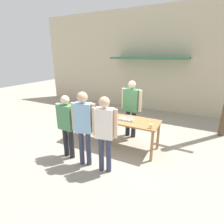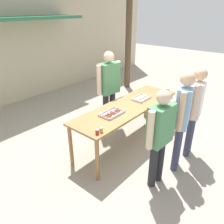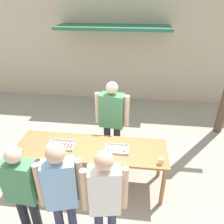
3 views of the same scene
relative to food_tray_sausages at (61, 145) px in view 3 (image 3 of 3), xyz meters
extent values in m
plane|color=#A39989|center=(0.53, 0.02, -0.87)|extent=(24.00, 24.00, 0.00)
cube|color=beige|center=(0.53, 4.02, 1.38)|extent=(12.00, 0.12, 4.50)
cube|color=#2D704C|center=(0.53, 3.47, 1.53)|extent=(3.20, 1.00, 0.08)
cube|color=olive|center=(0.53, 0.02, -0.03)|extent=(2.66, 0.79, 0.04)
cylinder|color=olive|center=(-0.74, -0.32, -0.46)|extent=(0.07, 0.07, 0.82)
cylinder|color=olive|center=(1.80, -0.32, -0.46)|extent=(0.07, 0.07, 0.82)
cylinder|color=olive|center=(-0.74, 0.35, -0.46)|extent=(0.07, 0.07, 0.82)
cylinder|color=olive|center=(1.80, 0.35, -0.46)|extent=(0.07, 0.07, 0.82)
cube|color=silver|center=(0.01, 0.00, -0.01)|extent=(0.46, 0.28, 0.01)
cube|color=silver|center=(0.01, -0.14, 0.01)|extent=(0.46, 0.01, 0.03)
cube|color=silver|center=(0.01, 0.13, 0.01)|extent=(0.46, 0.01, 0.03)
cube|color=silver|center=(-0.22, 0.00, 0.01)|extent=(0.01, 0.28, 0.03)
cube|color=silver|center=(0.23, 0.00, 0.01)|extent=(0.01, 0.28, 0.03)
cylinder|color=brown|center=(-0.17, 0.01, 0.01)|extent=(0.04, 0.13, 0.03)
cylinder|color=brown|center=(-0.12, -0.01, 0.01)|extent=(0.03, 0.15, 0.03)
cylinder|color=brown|center=(-0.05, 0.01, 0.01)|extent=(0.03, 0.12, 0.03)
cylinder|color=brown|center=(0.01, -0.01, 0.01)|extent=(0.03, 0.11, 0.03)
cylinder|color=brown|center=(0.06, 0.01, 0.01)|extent=(0.03, 0.15, 0.03)
cylinder|color=brown|center=(0.13, 0.00, 0.01)|extent=(0.04, 0.13, 0.02)
cylinder|color=brown|center=(0.19, 0.00, 0.01)|extent=(0.03, 0.11, 0.02)
cube|color=silver|center=(0.99, 0.00, -0.01)|extent=(0.41, 0.26, 0.01)
cube|color=silver|center=(0.99, -0.13, 0.01)|extent=(0.41, 0.01, 0.03)
cube|color=silver|center=(0.99, 0.13, 0.01)|extent=(0.41, 0.01, 0.03)
cube|color=silver|center=(0.78, 0.00, 0.01)|extent=(0.01, 0.26, 0.03)
cube|color=silver|center=(1.19, 0.00, 0.01)|extent=(0.01, 0.26, 0.03)
ellipsoid|color=beige|center=(0.85, 0.01, 0.02)|extent=(0.06, 0.10, 0.04)
ellipsoid|color=beige|center=(0.94, 0.00, 0.02)|extent=(0.05, 0.10, 0.04)
ellipsoid|color=beige|center=(1.03, -0.01, 0.01)|extent=(0.06, 0.10, 0.04)
ellipsoid|color=beige|center=(1.13, 0.00, 0.02)|extent=(0.06, 0.12, 0.05)
cylinder|color=#B22319|center=(-0.67, -0.27, 0.02)|extent=(0.06, 0.06, 0.07)
cylinder|color=#B2B2B7|center=(-0.67, -0.27, 0.06)|extent=(0.06, 0.06, 0.01)
cylinder|color=gold|center=(-0.59, -0.28, 0.02)|extent=(0.06, 0.06, 0.07)
cylinder|color=#B2B2B7|center=(-0.59, -0.28, 0.06)|extent=(0.06, 0.06, 0.01)
cylinder|color=#DBC67A|center=(1.72, -0.26, 0.04)|extent=(0.09, 0.09, 0.11)
cylinder|color=#232328|center=(0.71, 0.78, -0.44)|extent=(0.14, 0.14, 0.87)
cylinder|color=#232328|center=(0.92, 0.76, -0.44)|extent=(0.14, 0.14, 0.87)
cube|color=#478456|center=(0.82, 0.77, 0.34)|extent=(0.50, 0.31, 0.69)
sphere|color=beige|center=(0.82, 0.77, 0.82)|extent=(0.24, 0.24, 0.24)
cylinder|color=beige|center=(0.53, 0.80, 0.36)|extent=(0.11, 0.11, 0.65)
cylinder|color=beige|center=(1.10, 0.74, 0.36)|extent=(0.11, 0.11, 0.65)
cylinder|color=#232328|center=(-0.06, -1.09, -0.48)|extent=(0.13, 0.13, 0.79)
cylinder|color=#232328|center=(-0.26, -1.07, -0.48)|extent=(0.13, 0.13, 0.79)
cube|color=#478456|center=(-0.16, -1.08, 0.22)|extent=(0.44, 0.26, 0.62)
sphere|color=beige|center=(-0.16, -1.08, 0.66)|extent=(0.21, 0.21, 0.21)
cylinder|color=beige|center=(0.10, -1.10, 0.24)|extent=(0.10, 0.10, 0.59)
cylinder|color=beige|center=(-0.42, -1.06, 0.24)|extent=(0.10, 0.10, 0.59)
cube|color=silver|center=(0.96, -1.17, 0.30)|extent=(0.42, 0.28, 0.66)
sphere|color=#DBAD89|center=(0.96, -1.17, 0.76)|extent=(0.23, 0.23, 0.23)
cylinder|color=#DBAD89|center=(1.19, -1.12, 0.32)|extent=(0.09, 0.09, 0.63)
cylinder|color=#DBAD89|center=(0.72, -1.21, 0.32)|extent=(0.09, 0.09, 0.63)
cylinder|color=#333851|center=(0.50, -1.14, -0.44)|extent=(0.12, 0.12, 0.86)
cube|color=#84B2DB|center=(0.41, -1.16, 0.33)|extent=(0.43, 0.31, 0.68)
sphere|color=#DBAD89|center=(0.41, -1.16, 0.81)|extent=(0.23, 0.23, 0.23)
cylinder|color=#DBAD89|center=(0.64, -1.10, 0.35)|extent=(0.09, 0.09, 0.65)
cylinder|color=#DBAD89|center=(0.18, -1.23, 0.35)|extent=(0.09, 0.09, 0.65)
camera|label=1|loc=(2.65, -4.13, 1.69)|focal=28.00mm
camera|label=2|loc=(-2.77, -2.34, 1.79)|focal=35.00mm
camera|label=3|loc=(1.26, -2.98, 2.37)|focal=35.00mm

